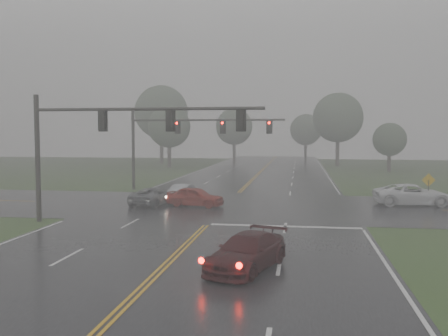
% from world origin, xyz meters
% --- Properties ---
extents(ground, '(180.00, 180.00, 0.00)m').
position_xyz_m(ground, '(0.00, 0.00, 0.00)').
color(ground, '#32491F').
rests_on(ground, ground).
extents(main_road, '(18.00, 160.00, 0.02)m').
position_xyz_m(main_road, '(0.00, 20.00, 0.00)').
color(main_road, black).
rests_on(main_road, ground).
extents(cross_street, '(120.00, 14.00, 0.02)m').
position_xyz_m(cross_street, '(0.00, 22.00, 0.00)').
color(cross_street, black).
rests_on(cross_street, ground).
extents(stop_bar, '(8.50, 0.50, 0.01)m').
position_xyz_m(stop_bar, '(4.50, 14.40, 0.00)').
color(stop_bar, silver).
rests_on(stop_bar, ground).
extents(sedan_maroon, '(3.33, 5.08, 1.37)m').
position_xyz_m(sedan_maroon, '(3.28, 5.20, 0.00)').
color(sedan_maroon, black).
rests_on(sedan_maroon, ground).
extents(sedan_red, '(4.39, 2.45, 1.41)m').
position_xyz_m(sedan_red, '(-2.14, 21.28, 0.00)').
color(sedan_red, maroon).
rests_on(sedan_red, ground).
extents(sedan_silver, '(1.92, 3.96, 1.25)m').
position_xyz_m(sedan_silver, '(-3.78, 24.88, 0.00)').
color(sedan_silver, '#9B9DA3').
rests_on(sedan_silver, ground).
extents(car_grey, '(2.88, 4.90, 1.28)m').
position_xyz_m(car_grey, '(-5.38, 21.62, 0.00)').
color(car_grey, '#515358').
rests_on(car_grey, ground).
extents(pickup_white, '(5.80, 3.05, 1.56)m').
position_xyz_m(pickup_white, '(13.53, 24.23, 0.00)').
color(pickup_white, white).
rests_on(pickup_white, ground).
extents(signal_gantry_near, '(13.70, 0.33, 7.57)m').
position_xyz_m(signal_gantry_near, '(-5.99, 13.99, 5.32)').
color(signal_gantry_near, black).
rests_on(signal_gantry_near, ground).
extents(signal_gantry_far, '(14.31, 0.37, 7.37)m').
position_xyz_m(signal_gantry_far, '(-5.71, 31.32, 5.21)').
color(signal_gantry_far, black).
rests_on(signal_gantry_far, ground).
extents(sign_diamond_east, '(0.99, 0.15, 2.37)m').
position_xyz_m(sign_diamond_east, '(14.60, 24.31, 1.60)').
color(sign_diamond_east, black).
rests_on(sign_diamond_east, ground).
extents(tree_nw_a, '(6.52, 6.52, 9.57)m').
position_xyz_m(tree_nw_a, '(-14.55, 60.87, 6.29)').
color(tree_nw_a, '#372A24').
rests_on(tree_nw_a, ground).
extents(tree_ne_a, '(8.07, 8.07, 11.85)m').
position_xyz_m(tree_ne_a, '(11.38, 69.01, 7.80)').
color(tree_ne_a, '#372A24').
rests_on(tree_ne_a, ground).
extents(tree_n_mid, '(6.70, 6.70, 9.84)m').
position_xyz_m(tree_n_mid, '(-6.59, 76.94, 6.47)').
color(tree_n_mid, '#372A24').
rests_on(tree_n_mid, ground).
extents(tree_e_near, '(4.58, 4.58, 6.73)m').
position_xyz_m(tree_e_near, '(17.50, 57.54, 4.42)').
color(tree_e_near, '#372A24').
rests_on(tree_e_near, ground).
extents(tree_nw_b, '(9.27, 9.27, 13.62)m').
position_xyz_m(tree_nw_b, '(-18.61, 70.89, 8.97)').
color(tree_nw_b, '#372A24').
rests_on(tree_nw_b, ground).
extents(tree_n_far, '(6.19, 6.19, 9.09)m').
position_xyz_m(tree_n_far, '(6.47, 86.42, 5.98)').
color(tree_n_far, '#372A24').
rests_on(tree_n_far, ground).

